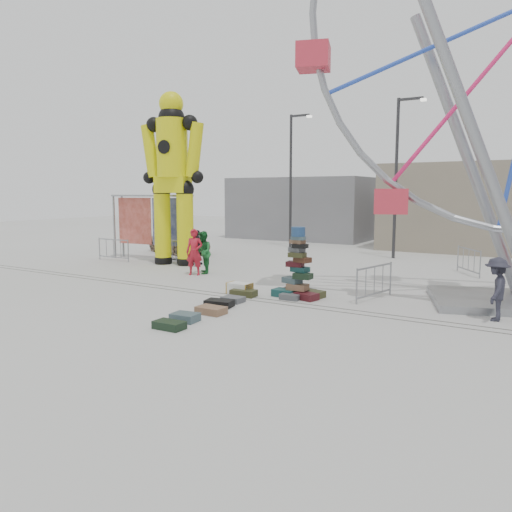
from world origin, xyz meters
The scene contains 27 objects.
ground centered at (0.00, 0.00, 0.00)m, with size 90.00×90.00×0.00m, color #9E9E99.
track_line_near centered at (0.00, 0.60, 0.00)m, with size 40.00×0.04×0.01m, color #47443F.
track_line_far centered at (0.00, 1.00, 0.00)m, with size 40.00×0.04×0.01m, color #47443F.
building_right centered at (7.00, 20.00, 2.50)m, with size 12.00×8.00×5.00m, color gray.
building_left centered at (-6.00, 22.00, 2.20)m, with size 10.00×8.00×4.40m, color gray.
lamp_post_right centered at (3.09, 13.00, 4.48)m, with size 1.41×0.25×8.00m.
lamp_post_left centered at (-3.91, 15.00, 4.48)m, with size 1.41×0.25×8.00m.
suitcase_tower centered at (3.11, 1.81, 0.64)m, with size 1.62×1.42×2.27m.
crash_test_dummy centered at (-5.14, 5.41, 4.28)m, with size 3.24×1.42×8.12m.
banner_scaffold centered at (-7.25, 6.22, 2.44)m, with size 4.53×1.22×3.24m.
steamer_trunk centered at (1.23, 1.24, 0.19)m, with size 0.80×0.46×0.37m, color silver.
row_case_0 centered at (1.54, 1.00, 0.11)m, with size 0.82×0.48×0.22m, color #383A1D.
row_case_1 centered at (1.73, 0.10, 0.09)m, with size 0.64×0.49×0.17m, color #54585C.
row_case_2 centered at (1.72, -0.63, 0.10)m, with size 0.81×0.51×0.21m, color black.
row_case_3 centered at (2.03, -1.45, 0.10)m, with size 0.80×0.53×0.20m, color #855E43.
row_case_4 centered at (1.94, -2.47, 0.11)m, with size 0.69×0.52×0.22m, color #435A60.
row_case_5 centered at (2.07, -3.25, 0.10)m, with size 0.78×0.45×0.20m, color black.
barricade_dummy_a centered at (-8.57, 4.85, 0.55)m, with size 2.00×0.10×1.10m, color gray, non-canonical shape.
barricade_dummy_b centered at (-5.88, 6.14, 0.55)m, with size 2.00×0.10×1.10m, color gray, non-canonical shape.
barricade_dummy_c centered at (-4.81, 5.57, 0.55)m, with size 2.00×0.10×1.10m, color gray, non-canonical shape.
barricade_wheel_front centered at (5.31, 2.75, 0.55)m, with size 2.00×0.10×1.10m, color gray, non-canonical shape.
barricade_wheel_back centered at (7.10, 9.50, 0.55)m, with size 2.00×0.10×1.10m, color gray, non-canonical shape.
pedestrian_red centered at (-2.46, 3.53, 0.95)m, with size 0.69×0.45×1.89m, color #A71726.
pedestrian_green centered at (-2.37, 3.97, 0.89)m, with size 0.86×0.67×1.77m, color #1C702E.
pedestrian_black centered at (-4.19, 5.95, 0.81)m, with size 0.95×0.40×1.63m, color black.
pedestrian_grey centered at (8.87, 1.85, 0.84)m, with size 1.09×0.63×1.68m, color #23242F.
parked_suv centered at (-7.88, 9.09, 0.59)m, with size 1.94×4.21×1.17m, color tan.
Camera 1 is at (10.14, -12.42, 3.36)m, focal length 35.00 mm.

